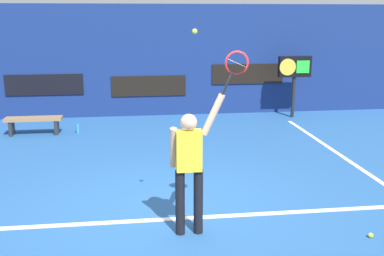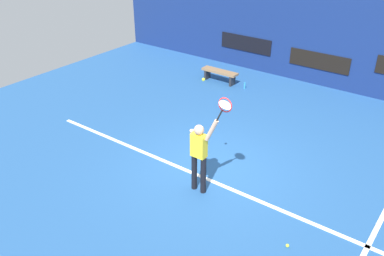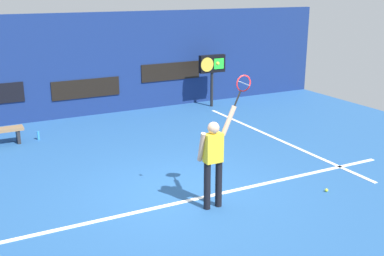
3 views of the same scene
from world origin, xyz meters
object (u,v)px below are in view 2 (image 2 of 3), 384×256
(tennis_player, at_px, (199,153))
(tennis_ball, at_px, (203,79))
(spare_ball, at_px, (287,246))
(court_bench, at_px, (220,73))
(water_bottle, at_px, (245,85))
(tennis_racket, at_px, (224,106))

(tennis_player, relative_size, tennis_ball, 28.77)
(tennis_ball, relative_size, spare_ball, 1.00)
(court_bench, height_order, spare_ball, court_bench)
(tennis_player, distance_m, water_bottle, 6.27)
(tennis_player, height_order, spare_ball, tennis_player)
(tennis_racket, bearing_deg, court_bench, 123.31)
(tennis_racket, height_order, water_bottle, tennis_racket)
(water_bottle, bearing_deg, tennis_player, -69.68)
(court_bench, relative_size, spare_ball, 20.59)
(court_bench, bearing_deg, water_bottle, 0.00)
(court_bench, distance_m, spare_ball, 8.46)
(spare_ball, bearing_deg, tennis_ball, 168.47)
(tennis_player, height_order, court_bench, tennis_player)
(court_bench, bearing_deg, tennis_player, -61.01)
(tennis_racket, xyz_separation_m, spare_ball, (1.82, -0.46, -2.28))
(spare_ball, bearing_deg, tennis_player, 169.27)
(tennis_racket, distance_m, tennis_ball, 0.68)
(tennis_racket, distance_m, court_bench, 7.24)
(tennis_player, bearing_deg, court_bench, 118.99)
(tennis_ball, distance_m, water_bottle, 6.74)
(tennis_player, xyz_separation_m, spare_ball, (2.43, -0.46, -0.98))
(tennis_racket, bearing_deg, tennis_player, 179.60)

